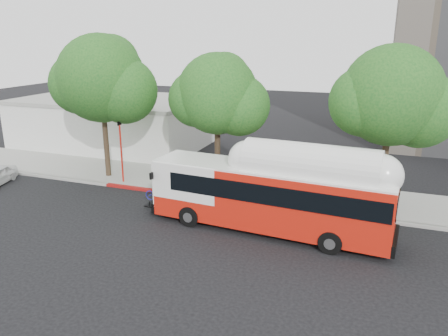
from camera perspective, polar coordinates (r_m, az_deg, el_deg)
name	(u,v)px	position (r m, az deg, el deg)	size (l,w,h in m)	color
ground	(195,226)	(23.01, -3.87, -7.56)	(120.00, 120.00, 0.00)	black
sidewalk	(235,186)	(28.61, 1.39, -2.39)	(60.00, 5.00, 0.15)	gray
curb_strip	(221,200)	(26.31, -0.44, -4.14)	(60.00, 0.30, 0.15)	gray
red_curb_segment	(176,194)	(27.44, -6.33, -3.33)	(10.00, 0.32, 0.16)	maroon
street_tree_left	(108,82)	(30.18, -14.93, 10.79)	(6.67, 5.80, 9.74)	#2D2116
street_tree_mid	(224,97)	(27.04, -0.04, 9.21)	(5.75, 5.00, 8.62)	#2D2116
street_tree_right	(400,100)	(25.19, 22.00, 8.25)	(6.21, 5.40, 9.18)	#2D2116
low_commercial_bldg	(115,121)	(40.76, -14.10, 5.94)	(16.20, 10.20, 4.25)	silver
transit_bus	(270,198)	(21.88, 6.08, -3.90)	(13.01, 3.51, 3.80)	red
signal_pole	(121,152)	(29.49, -13.26, 2.00)	(0.12, 0.40, 4.23)	red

